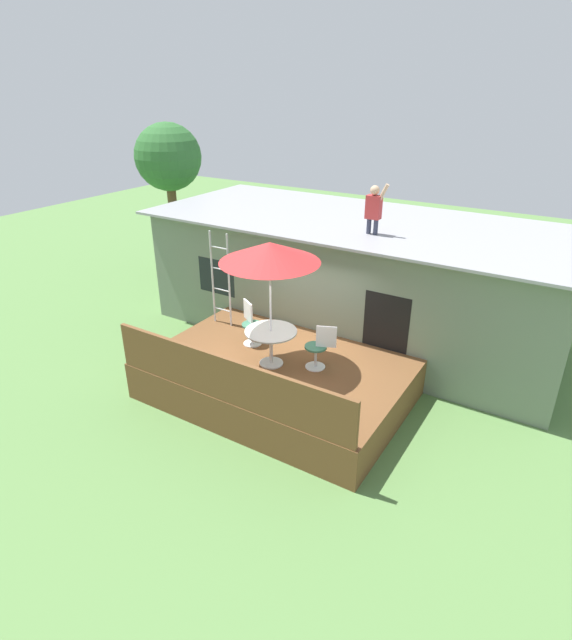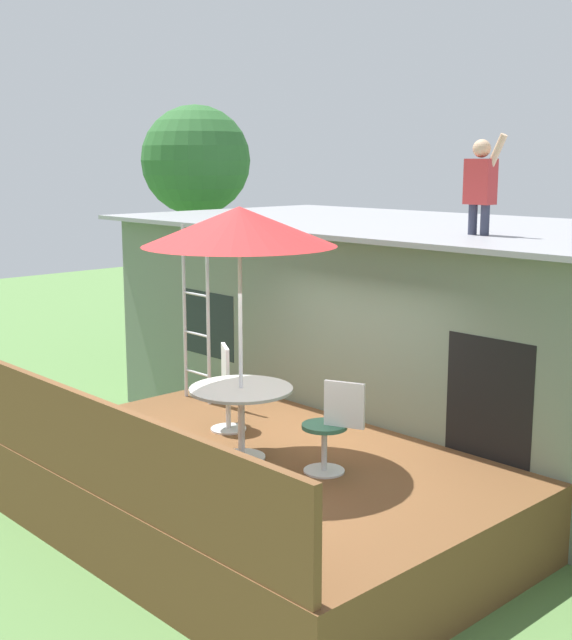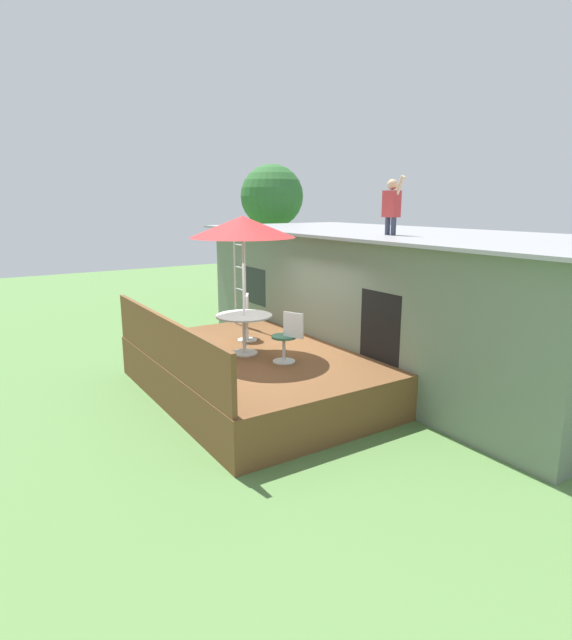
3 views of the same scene
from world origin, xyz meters
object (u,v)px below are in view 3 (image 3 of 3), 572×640
(patio_table, at_px, (244,323))
(patio_umbrella, at_px, (242,227))
(patio_chair_right, at_px, (287,338))
(step_ladder, at_px, (240,278))
(patio_chair_left, at_px, (247,318))
(backyard_tree, at_px, (272,198))
(person_figure, at_px, (392,203))

(patio_table, relative_size, patio_umbrella, 0.41)
(patio_table, height_order, patio_chair_right, patio_chair_right)
(patio_table, bearing_deg, step_ladder, 153.94)
(patio_chair_left, height_order, backyard_tree, backyard_tree)
(patio_umbrella, bearing_deg, patio_table, 135.00)
(patio_umbrella, height_order, backyard_tree, backyard_tree)
(patio_table, relative_size, person_figure, 0.94)
(patio_umbrella, xyz_separation_m, patio_chair_left, (-0.88, 0.54, -1.89))
(patio_table, height_order, patio_umbrella, patio_umbrella)
(patio_chair_left, bearing_deg, step_ladder, -169.96)
(person_figure, relative_size, backyard_tree, 0.23)
(patio_chair_left, relative_size, backyard_tree, 0.19)
(patio_table, height_order, step_ladder, step_ladder)
(step_ladder, distance_m, patio_chair_left, 1.38)
(person_figure, relative_size, patio_chair_right, 1.21)
(patio_umbrella, height_order, patio_chair_right, patio_umbrella)
(patio_umbrella, distance_m, patio_chair_left, 2.16)
(patio_chair_right, xyz_separation_m, backyard_tree, (-8.17, 4.66, 2.46))
(step_ladder, xyz_separation_m, patio_chair_right, (2.91, -0.61, -0.64))
(step_ladder, bearing_deg, backyard_tree, 142.42)
(patio_umbrella, height_order, step_ladder, patio_umbrella)
(patio_table, relative_size, step_ladder, 0.47)
(person_figure, relative_size, patio_chair_left, 1.21)
(person_figure, distance_m, backyard_tree, 8.42)
(patio_chair_left, height_order, patio_chair_right, same)
(patio_chair_left, distance_m, patio_chair_right, 1.78)
(person_figure, bearing_deg, patio_umbrella, -106.70)
(patio_table, relative_size, patio_chair_right, 1.13)
(patio_umbrella, xyz_separation_m, patio_chair_right, (0.89, 0.38, -1.89))
(backyard_tree, bearing_deg, patio_umbrella, -34.67)
(patio_table, xyz_separation_m, patio_chair_right, (0.89, 0.38, -0.13))
(person_figure, height_order, patio_chair_right, person_figure)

